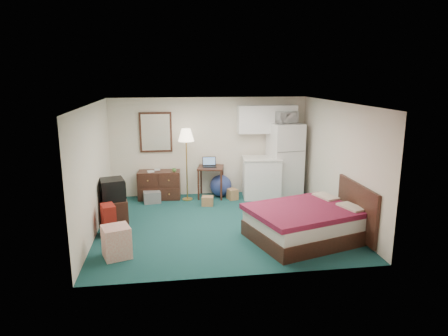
{
  "coord_description": "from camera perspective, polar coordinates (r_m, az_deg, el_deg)",
  "views": [
    {
      "loc": [
        -1.05,
        -7.8,
        3.03
      ],
      "look_at": [
        0.1,
        0.3,
        1.13
      ],
      "focal_mm": 32.0,
      "sensor_mm": 36.0,
      "label": 1
    }
  ],
  "objects": [
    {
      "name": "exercise_ball",
      "position": [
        10.22,
        -0.46,
        -2.54
      ],
      "size": [
        0.69,
        0.69,
        0.55
      ],
      "primitive_type": "sphere",
      "rotation": [
        0.0,
        0.0,
        -0.29
      ],
      "color": "navy",
      "rests_on": "floor"
    },
    {
      "name": "crt_tv",
      "position": [
        8.63,
        -15.67,
        -2.95
      ],
      "size": [
        0.6,
        0.62,
        0.44
      ],
      "primitive_type": null,
      "rotation": [
        0.0,
        0.0,
        0.27
      ],
      "color": "black",
      "rests_on": "tv_stand"
    },
    {
      "name": "tv_stand",
      "position": [
        8.74,
        -15.3,
        -5.95
      ],
      "size": [
        0.59,
        0.63,
        0.5
      ],
      "primitive_type": null,
      "rotation": [
        0.0,
        0.0,
        0.2
      ],
      "color": "black",
      "rests_on": "floor"
    },
    {
      "name": "headboard",
      "position": [
        8.03,
        18.41,
        -5.6
      ],
      "size": [
        0.06,
        1.56,
        1.0
      ],
      "primitive_type": null,
      "color": "black",
      "rests_on": "walls"
    },
    {
      "name": "fridge",
      "position": [
        10.33,
        8.66,
        1.21
      ],
      "size": [
        0.86,
        0.86,
        1.86
      ],
      "primitive_type": null,
      "rotation": [
        0.0,
        0.0,
        0.12
      ],
      "color": "white",
      "rests_on": "floor"
    },
    {
      "name": "file_bin",
      "position": [
        9.89,
        -10.24,
        -4.1
      ],
      "size": [
        0.44,
        0.35,
        0.28
      ],
      "primitive_type": null,
      "rotation": [
        0.0,
        0.0,
        0.13
      ],
      "color": "gray",
      "rests_on": "floor"
    },
    {
      "name": "mug",
      "position": [
        9.92,
        -7.14,
        -0.23
      ],
      "size": [
        0.12,
        0.1,
        0.11
      ],
      "primitive_type": "imported",
      "rotation": [
        0.0,
        0.0,
        -0.14
      ],
      "color": "#538C41",
      "rests_on": "dresser"
    },
    {
      "name": "floor_lamp",
      "position": [
        9.83,
        -5.35,
        0.45
      ],
      "size": [
        0.46,
        0.46,
        1.78
      ],
      "primitive_type": null,
      "rotation": [
        0.0,
        0.0,
        0.23
      ],
      "color": "#D7A550",
      "rests_on": "floor"
    },
    {
      "name": "laptop",
      "position": [
        9.98,
        -2.1,
        0.8
      ],
      "size": [
        0.35,
        0.29,
        0.23
      ],
      "primitive_type": null,
      "rotation": [
        0.0,
        0.0,
        -0.04
      ],
      "color": "black",
      "rests_on": "desk"
    },
    {
      "name": "desk",
      "position": [
        10.13,
        -1.9,
        -1.99
      ],
      "size": [
        0.73,
        0.73,
        0.79
      ],
      "primitive_type": null,
      "rotation": [
        0.0,
        0.0,
        -0.2
      ],
      "color": "black",
      "rests_on": "floor"
    },
    {
      "name": "mirror",
      "position": [
        10.12,
        -9.72,
        5.06
      ],
      "size": [
        0.8,
        0.06,
        1.0
      ],
      "primitive_type": null,
      "color": "white",
      "rests_on": "walls"
    },
    {
      "name": "kitchen_counter",
      "position": [
        10.12,
        5.38,
        -1.45
      ],
      "size": [
        0.98,
        0.79,
        1.0
      ],
      "primitive_type": null,
      "rotation": [
        0.0,
        0.0,
        -0.11
      ],
      "color": "white",
      "rests_on": "floor"
    },
    {
      "name": "suitcase",
      "position": [
        8.09,
        -16.14,
        -7.13
      ],
      "size": [
        0.34,
        0.43,
        0.61
      ],
      "primitive_type": null,
      "rotation": [
        0.0,
        0.0,
        0.33
      ],
      "color": "maroon",
      "rests_on": "floor"
    },
    {
      "name": "cardboard_box_b",
      "position": [
        10.01,
        1.2,
        -3.76
      ],
      "size": [
        0.29,
        0.31,
        0.26
      ],
      "primitive_type": null,
      "rotation": [
        0.0,
        0.0,
        0.29
      ],
      "color": "#A17B42",
      "rests_on": "floor"
    },
    {
      "name": "retail_box",
      "position": [
        7.13,
        -15.11,
        -10.14
      ],
      "size": [
        0.55,
        0.55,
        0.54
      ],
      "primitive_type": null,
      "rotation": [
        0.0,
        0.0,
        0.33
      ],
      "color": "silver",
      "rests_on": "floor"
    },
    {
      "name": "microwave",
      "position": [
        10.18,
        8.82,
        7.36
      ],
      "size": [
        0.59,
        0.43,
        0.36
      ],
      "primitive_type": "imported",
      "rotation": [
        0.0,
        0.0,
        0.29
      ],
      "color": "white",
      "rests_on": "fridge"
    },
    {
      "name": "dresser",
      "position": [
        10.14,
        -9.22,
        -2.38
      ],
      "size": [
        1.07,
        0.55,
        0.71
      ],
      "primitive_type": null,
      "rotation": [
        0.0,
        0.0,
        -0.07
      ],
      "color": "black",
      "rests_on": "floor"
    },
    {
      "name": "upper_cabinets",
      "position": [
        10.24,
        6.16,
        6.96
      ],
      "size": [
        1.5,
        0.35,
        0.7
      ],
      "primitive_type": null,
      "color": "white",
      "rests_on": "walls"
    },
    {
      "name": "walls",
      "position": [
        8.07,
        -0.39,
        0.34
      ],
      "size": [
        5.01,
        4.51,
        2.5
      ],
      "color": "beige",
      "rests_on": "floor"
    },
    {
      "name": "floor",
      "position": [
        8.43,
        -0.37,
        -7.97
      ],
      "size": [
        5.0,
        4.5,
        0.01
      ],
      "primitive_type": "cube",
      "color": "#1C4343",
      "rests_on": "ground"
    },
    {
      "name": "book_a",
      "position": [
        9.98,
        -10.92,
        0.04
      ],
      "size": [
        0.16,
        0.04,
        0.22
      ],
      "primitive_type": "imported",
      "rotation": [
        0.0,
        0.0,
        0.16
      ],
      "color": "#A17B42",
      "rests_on": "dresser"
    },
    {
      "name": "ceiling",
      "position": [
        7.89,
        -0.4,
        9.23
      ],
      "size": [
        5.0,
        4.5,
        0.01
      ],
      "primitive_type": "cube",
      "color": "beige",
      "rests_on": "walls"
    },
    {
      "name": "bed",
      "position": [
        7.72,
        11.46,
        -7.83
      ],
      "size": [
        2.28,
        2.0,
        0.62
      ],
      "primitive_type": null,
      "rotation": [
        0.0,
        0.0,
        0.3
      ],
      "color": "maroon",
      "rests_on": "floor"
    },
    {
      "name": "book_b",
      "position": [
        10.15,
        -9.95,
        0.25
      ],
      "size": [
        0.15,
        0.02,
        0.2
      ],
      "primitive_type": "imported",
      "rotation": [
        0.0,
        0.0,
        -0.02
      ],
      "color": "#A17B42",
      "rests_on": "dresser"
    },
    {
      "name": "cardboard_box_a",
      "position": [
        9.55,
        -2.37,
        -4.72
      ],
      "size": [
        0.3,
        0.27,
        0.22
      ],
      "primitive_type": null,
      "rotation": [
        0.0,
        0.0,
        -0.19
      ],
      "color": "#A17B42",
      "rests_on": "floor"
    }
  ]
}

